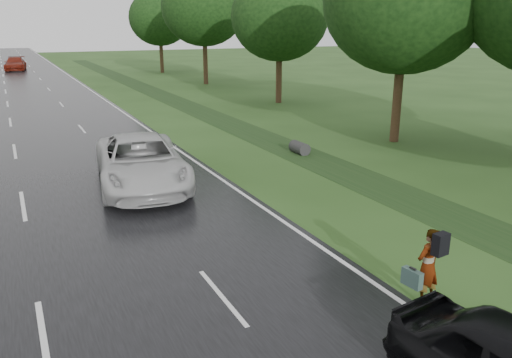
{
  "coord_description": "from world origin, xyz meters",
  "views": [
    {
      "loc": [
        -0.03,
        -8.67,
        5.53
      ],
      "look_at": [
        6.1,
        3.58,
        1.3
      ],
      "focal_mm": 35.0,
      "sensor_mm": 36.0,
      "label": 1
    }
  ],
  "objects": [
    {
      "name": "tree_east_d",
      "position": [
        17.8,
        38.0,
        7.15
      ],
      "size": [
        8.0,
        8.0,
        10.76
      ],
      "color": "#3C2C18",
      "rests_on": "ground"
    },
    {
      "name": "drainage_ditch",
      "position": [
        11.5,
        18.71,
        0.04
      ],
      "size": [
        2.2,
        120.0,
        0.56
      ],
      "color": "#183213",
      "rests_on": "ground"
    },
    {
      "name": "white_pickup",
      "position": [
        3.95,
        8.36,
        0.91
      ],
      "size": [
        3.72,
        6.63,
        1.75
      ],
      "primitive_type": "imported",
      "rotation": [
        0.0,
        0.0,
        -0.13
      ],
      "color": "#B9B9B9",
      "rests_on": "road"
    },
    {
      "name": "tree_east_c",
      "position": [
        18.2,
        24.0,
        6.14
      ],
      "size": [
        7.0,
        7.0,
        9.29
      ],
      "color": "#3C2C18",
      "rests_on": "ground"
    },
    {
      "name": "ground",
      "position": [
        0.0,
        0.0,
        0.0
      ],
      "size": [
        220.0,
        220.0,
        0.0
      ],
      "primitive_type": "plane",
      "color": "#254418",
      "rests_on": "ground"
    },
    {
      "name": "tree_east_f",
      "position": [
        17.5,
        52.0,
        6.37
      ],
      "size": [
        7.2,
        7.2,
        9.62
      ],
      "color": "#3C2C18",
      "rests_on": "ground"
    },
    {
      "name": "center_line",
      "position": [
        0.0,
        45.0,
        0.04
      ],
      "size": [
        0.12,
        180.0,
        0.01
      ],
      "primitive_type": "cube",
      "color": "silver",
      "rests_on": "road"
    },
    {
      "name": "edge_stripe_east",
      "position": [
        6.75,
        45.0,
        0.04
      ],
      "size": [
        0.12,
        180.0,
        0.01
      ],
      "primitive_type": "cube",
      "color": "silver",
      "rests_on": "road"
    },
    {
      "name": "road",
      "position": [
        0.0,
        45.0,
        0.02
      ],
      "size": [
        14.0,
        180.0,
        0.04
      ],
      "primitive_type": "cube",
      "color": "black",
      "rests_on": "ground"
    },
    {
      "name": "far_car_red",
      "position": [
        1.58,
        62.94,
        0.87
      ],
      "size": [
        2.95,
        5.92,
        1.65
      ],
      "primitive_type": "imported",
      "rotation": [
        0.0,
        0.0,
        -0.12
      ],
      "color": "maroon",
      "rests_on": "road"
    },
    {
      "name": "pedestrian",
      "position": [
        7.23,
        -2.0,
        0.84
      ],
      "size": [
        0.77,
        0.64,
        1.63
      ],
      "rotation": [
        0.0,
        0.0,
        3.25
      ],
      "color": "#A5998C",
      "rests_on": "ground"
    }
  ]
}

